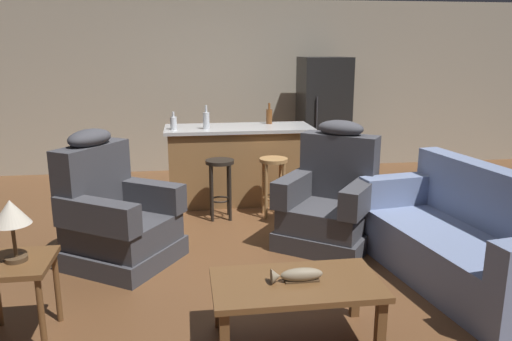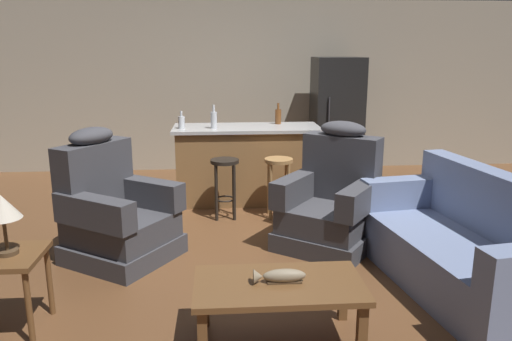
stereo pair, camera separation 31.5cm
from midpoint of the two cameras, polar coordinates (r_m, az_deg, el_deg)
name	(u,v)px [view 1 (the left image)]	position (r m, az deg, el deg)	size (l,w,h in m)	color
ground_plane	(254,240)	(5.10, -2.07, -7.96)	(12.00, 12.00, 0.00)	brown
back_wall	(226,87)	(7.87, -4.59, 9.51)	(12.00, 0.05, 2.60)	#A89E89
coffee_table	(296,289)	(3.34, 1.86, -13.47)	(1.10, 0.60, 0.42)	brown
fish_figurine	(297,275)	(3.29, 1.88, -11.92)	(0.34, 0.10, 0.10)	#4C3823
couch	(465,242)	(4.42, 20.94, -7.67)	(1.11, 2.00, 0.94)	#707FA3
recliner_near_lamp	(115,217)	(4.70, -17.72, -5.06)	(1.16, 1.16, 1.20)	#3D3D42
recliner_near_island	(330,202)	(4.94, 6.71, -3.56)	(1.17, 1.17, 1.20)	#3D3D42
end_table	(15,275)	(3.72, -28.12, -10.54)	(0.48, 0.48, 0.56)	brown
table_lamp	(11,215)	(3.58, -28.51, -4.56)	(0.24, 0.24, 0.41)	#4C3823
kitchen_island	(239,164)	(6.24, -3.42, 0.73)	(1.80, 0.70, 0.95)	olive
bar_stool_left	(220,178)	(5.61, -5.74, -0.88)	(0.32, 0.32, 0.68)	black
bar_stool_right	(273,176)	(5.67, 0.41, -0.66)	(0.32, 0.32, 0.68)	#A87A47
refrigerator	(323,117)	(7.57, 6.49, 6.09)	(0.70, 0.69, 1.76)	black
bottle_tall_green	(206,120)	(5.99, -7.22, 5.74)	(0.08, 0.08, 0.28)	silver
bottle_short_amber	(269,116)	(6.36, 0.09, 6.25)	(0.08, 0.08, 0.26)	brown
bottle_wine_dark	(173,123)	(6.02, -10.90, 5.38)	(0.08, 0.08, 0.21)	silver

